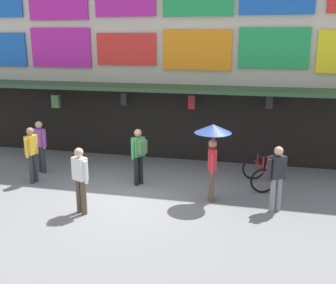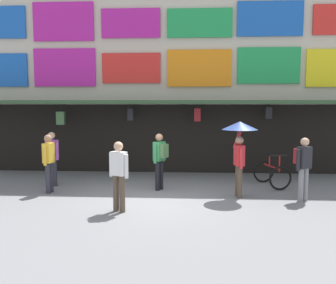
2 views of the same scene
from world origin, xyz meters
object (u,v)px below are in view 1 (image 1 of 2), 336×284
(pedestrian_in_white, at_px, (32,152))
(pedestrian_in_green, at_px, (80,177))
(pedestrian_in_yellow, at_px, (276,174))
(bicycle_parked, at_px, (258,173))
(pedestrian_with_umbrella, at_px, (213,141))
(pedestrian_in_red, at_px, (139,153))
(pedestrian_in_blue, at_px, (40,144))

(pedestrian_in_white, bearing_deg, pedestrian_in_green, -36.10)
(pedestrian_in_green, xyz_separation_m, pedestrian_in_yellow, (4.64, 1.24, 0.04))
(bicycle_parked, xyz_separation_m, pedestrian_in_green, (-4.21, -2.92, 0.55))
(pedestrian_with_umbrella, bearing_deg, pedestrian_in_green, -152.96)
(pedestrian_with_umbrella, bearing_deg, bicycle_parked, 49.25)
(bicycle_parked, distance_m, pedestrian_in_red, 3.53)
(pedestrian_in_red, xyz_separation_m, pedestrian_in_blue, (-3.38, 0.35, -0.04))
(bicycle_parked, relative_size, pedestrian_in_yellow, 0.78)
(pedestrian_in_white, distance_m, pedestrian_with_umbrella, 5.41)
(pedestrian_in_red, bearing_deg, pedestrian_with_umbrella, -17.29)
(pedestrian_in_yellow, xyz_separation_m, pedestrian_in_red, (-3.85, 0.99, 0.00))
(bicycle_parked, distance_m, pedestrian_in_white, 6.69)
(pedestrian_in_green, bearing_deg, pedestrian_with_umbrella, 27.04)
(bicycle_parked, bearing_deg, pedestrian_in_blue, -177.16)
(pedestrian_in_white, relative_size, pedestrian_in_blue, 1.00)
(pedestrian_in_yellow, distance_m, pedestrian_with_umbrella, 1.78)
(pedestrian_in_green, xyz_separation_m, pedestrian_in_blue, (-2.58, 2.59, 0.00))
(pedestrian_with_umbrella, bearing_deg, pedestrian_in_yellow, -10.34)
(pedestrian_in_red, bearing_deg, bicycle_parked, 11.45)
(pedestrian_with_umbrella, height_order, pedestrian_in_blue, pedestrian_with_umbrella)
(bicycle_parked, relative_size, pedestrian_in_blue, 0.78)
(bicycle_parked, xyz_separation_m, pedestrian_in_white, (-6.56, -1.21, 0.55))
(pedestrian_in_yellow, relative_size, pedestrian_in_red, 1.00)
(pedestrian_with_umbrella, distance_m, pedestrian_in_blue, 5.74)
(pedestrian_in_red, bearing_deg, pedestrian_in_yellow, -14.40)
(bicycle_parked, xyz_separation_m, pedestrian_in_blue, (-6.79, -0.34, 0.55))
(pedestrian_in_white, bearing_deg, bicycle_parked, 10.45)
(pedestrian_in_green, height_order, pedestrian_in_red, same)
(pedestrian_in_green, height_order, pedestrian_in_yellow, same)
(pedestrian_in_green, bearing_deg, pedestrian_in_red, 70.37)
(pedestrian_in_white, distance_m, pedestrian_in_blue, 0.90)
(bicycle_parked, xyz_separation_m, pedestrian_in_red, (-3.41, -0.69, 0.59))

